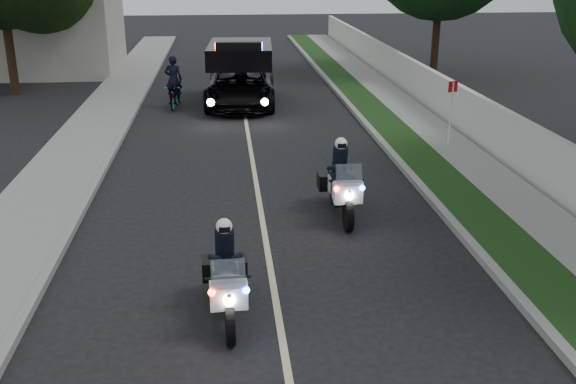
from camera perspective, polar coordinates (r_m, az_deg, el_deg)
The scene contains 18 objects.
ground at distance 10.37m, azimuth -0.46°, elevation -12.79°, with size 120.00×120.00×0.00m, color black.
curb_right at distance 20.10m, azimuth 8.64°, elevation 3.58°, with size 0.20×60.00×0.15m, color gray.
grass_verge at distance 20.28m, azimuth 10.56°, elevation 3.62°, with size 1.20×60.00×0.16m, color #193814.
sidewalk_right at distance 20.68m, azimuth 14.03°, elevation 3.67°, with size 1.40×60.00×0.16m, color gray.
property_wall at distance 20.87m, azimuth 16.78°, elevation 5.48°, with size 0.22×60.00×1.50m, color beige.
curb_left at distance 19.78m, azimuth -15.10°, elevation 2.85°, with size 0.20×60.00×0.15m, color gray.
sidewalk_left at distance 20.00m, azimuth -18.21°, elevation 2.73°, with size 2.00×60.00×0.16m, color gray.
building_far at distance 35.98m, azimuth -21.26°, elevation 15.09°, with size 8.00×6.00×7.00m, color #A8A396.
lane_marking at distance 19.54m, azimuth -3.14°, elevation 3.09°, with size 0.12×50.00×0.01m, color #BFB78C.
police_moto_left at distance 11.10m, azimuth -5.21°, elevation -10.51°, with size 0.68×1.95×1.66m, color silver, non-canonical shape.
police_moto_right at distance 15.12m, azimuth 4.51°, elevation -2.00°, with size 0.74×2.10×1.79m, color silver, non-canonical shape.
police_suv at distance 26.50m, azimuth -4.05°, elevation 7.48°, with size 2.62×5.67×2.75m, color black.
bicycle at distance 26.29m, azimuth -9.68°, elevation 7.15°, with size 0.59×1.69×0.88m, color black.
cyclist at distance 26.29m, azimuth -9.68°, elevation 7.15°, with size 0.65×0.43×1.80m, color black.
sign_post at distance 20.85m, azimuth 13.57°, elevation 3.62°, with size 0.34×0.34×2.15m, color red, non-canonical shape.
tree_right_d at distance 33.78m, azimuth 12.35°, elevation 9.72°, with size 7.27×7.27×12.11m, color #133B14, non-canonical shape.
tree_left_near at distance 34.03m, azimuth -19.48°, elevation 9.13°, with size 5.70×5.70×9.50m, color #1E3B13, non-canonical shape.
tree_left_far at distance 30.75m, azimuth -22.32°, elevation 7.77°, with size 7.44×7.44×12.40m, color black, non-canonical shape.
Camera 1 is at (-0.78, -8.71, 5.56)m, focal length 41.38 mm.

